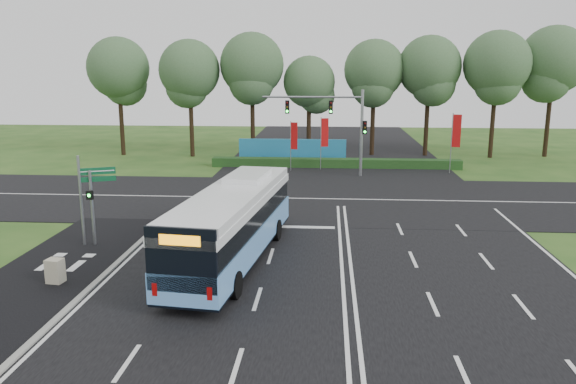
{
  "coord_description": "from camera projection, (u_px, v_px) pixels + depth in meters",
  "views": [
    {
      "loc": [
        -0.71,
        -24.89,
        8.66
      ],
      "look_at": [
        -2.63,
        2.0,
        2.69
      ],
      "focal_mm": 35.0,
      "sensor_mm": 36.0,
      "label": 1
    }
  ],
  "objects": [
    {
      "name": "ground",
      "position": [
        341.0,
        259.0,
        26.07
      ],
      "size": [
        120.0,
        120.0,
        0.0
      ],
      "primitive_type": "plane",
      "color": "#254C19",
      "rests_on": "ground"
    },
    {
      "name": "road_main",
      "position": [
        341.0,
        258.0,
        26.06
      ],
      "size": [
        20.0,
        120.0,
        0.04
      ],
      "primitive_type": "cube",
      "color": "black",
      "rests_on": "ground"
    },
    {
      "name": "road_cross",
      "position": [
        337.0,
        199.0,
        37.75
      ],
      "size": [
        120.0,
        14.0,
        0.05
      ],
      "primitive_type": "cube",
      "color": "black",
      "rests_on": "ground"
    },
    {
      "name": "bike_path",
      "position": [
        50.0,
        274.0,
        24.0
      ],
      "size": [
        5.0,
        18.0,
        0.06
      ],
      "primitive_type": "cube",
      "color": "black",
      "rests_on": "ground"
    },
    {
      "name": "kerb_strip",
      "position": [
        104.0,
        275.0,
        23.83
      ],
      "size": [
        0.25,
        18.0,
        0.12
      ],
      "primitive_type": "cube",
      "color": "gray",
      "rests_on": "ground"
    },
    {
      "name": "city_bus",
      "position": [
        233.0,
        223.0,
        25.23
      ],
      "size": [
        4.13,
        12.9,
        3.64
      ],
      "rotation": [
        0.0,
        0.0,
        -0.12
      ],
      "color": "#66A5ED",
      "rests_on": "ground"
    },
    {
      "name": "pedestrian_signal",
      "position": [
        92.0,
        205.0,
        27.53
      ],
      "size": [
        0.31,
        0.43,
        3.82
      ],
      "rotation": [
        0.0,
        0.0,
        -0.02
      ],
      "color": "gray",
      "rests_on": "ground"
    },
    {
      "name": "street_sign",
      "position": [
        88.0,
        190.0,
        27.44
      ],
      "size": [
        1.66,
        0.72,
        4.54
      ],
      "rotation": [
        0.0,
        0.0,
        0.38
      ],
      "color": "gray",
      "rests_on": "ground"
    },
    {
      "name": "utility_cabinet",
      "position": [
        55.0,
        271.0,
        22.93
      ],
      "size": [
        0.71,
        0.62,
        1.05
      ],
      "primitive_type": "cube",
      "rotation": [
        0.0,
        0.0,
        -0.15
      ],
      "color": "#B8AF94",
      "rests_on": "ground"
    },
    {
      "name": "banner_flag_left",
      "position": [
        293.0,
        139.0,
        47.59
      ],
      "size": [
        0.62,
        0.21,
        4.28
      ],
      "rotation": [
        0.0,
        0.0,
        -0.27
      ],
      "color": "gray",
      "rests_on": "ground"
    },
    {
      "name": "banner_flag_mid",
      "position": [
        324.0,
        136.0,
        48.18
      ],
      "size": [
        0.67,
        0.16,
        4.58
      ],
      "rotation": [
        0.0,
        0.0,
        0.17
      ],
      "color": "gray",
      "rests_on": "ground"
    },
    {
      "name": "banner_flag_right",
      "position": [
        455.0,
        135.0,
        46.34
      ],
      "size": [
        0.73,
        0.23,
        5.05
      ],
      "rotation": [
        0.0,
        0.0,
        -0.24
      ],
      "color": "gray",
      "rests_on": "ground"
    },
    {
      "name": "traffic_light_gantry",
      "position": [
        339.0,
        119.0,
        45.01
      ],
      "size": [
        8.41,
        0.28,
        7.0
      ],
      "color": "gray",
      "rests_on": "ground"
    },
    {
      "name": "hedge",
      "position": [
        335.0,
        163.0,
        49.84
      ],
      "size": [
        22.0,
        1.2,
        0.8
      ],
      "primitive_type": "cube",
      "color": "#153814",
      "rests_on": "ground"
    },
    {
      "name": "blue_hoarding",
      "position": [
        292.0,
        151.0,
        52.4
      ],
      "size": [
        10.0,
        0.3,
        2.2
      ],
      "primitive_type": "cube",
      "color": "teal",
      "rests_on": "ground"
    },
    {
      "name": "eucalyptus_row",
      "position": [
        351.0,
        67.0,
        54.75
      ],
      "size": [
        48.84,
        8.57,
        12.72
      ],
      "color": "black",
      "rests_on": "ground"
    }
  ]
}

